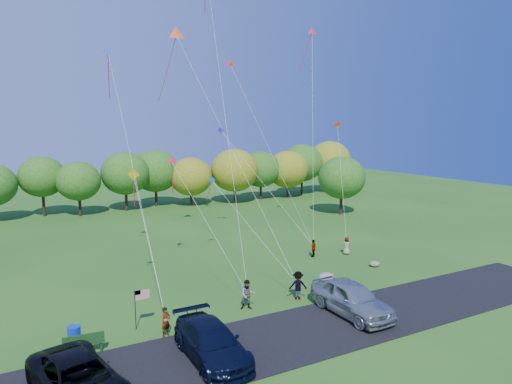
% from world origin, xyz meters
% --- Properties ---
extents(ground, '(140.00, 140.00, 0.00)m').
position_xyz_m(ground, '(0.00, 0.00, 0.00)').
color(ground, '#225317').
rests_on(ground, ground).
extents(asphalt_lane, '(44.00, 6.00, 0.06)m').
position_xyz_m(asphalt_lane, '(0.00, -4.00, 0.03)').
color(asphalt_lane, black).
rests_on(asphalt_lane, ground).
extents(treeline, '(75.53, 27.22, 8.36)m').
position_xyz_m(treeline, '(-1.40, 36.08, 4.77)').
color(treeline, '#331F12').
rests_on(treeline, ground).
extents(minivan_dark, '(4.06, 6.62, 1.71)m').
position_xyz_m(minivan_dark, '(-11.22, -4.75, 0.92)').
color(minivan_dark, black).
rests_on(minivan_dark, asphalt_lane).
extents(minivan_navy, '(2.40, 5.86, 1.70)m').
position_xyz_m(minivan_navy, '(-5.09, -4.32, 0.91)').
color(minivan_navy, black).
rests_on(minivan_navy, asphalt_lane).
extents(minivan_silver, '(2.43, 5.92, 2.01)m').
position_xyz_m(minivan_silver, '(4.38, -3.38, 1.06)').
color(minivan_silver, '#A4AAAF').
rests_on(minivan_silver, asphalt_lane).
extents(flyer_a, '(0.71, 0.63, 1.64)m').
position_xyz_m(flyer_a, '(-6.28, -0.80, 0.82)').
color(flyer_a, '#4C4C59').
rests_on(flyer_a, ground).
extents(flyer_b, '(1.12, 1.03, 1.87)m').
position_xyz_m(flyer_b, '(-0.69, 0.38, 0.93)').
color(flyer_b, '#4C4C59').
rests_on(flyer_b, ground).
extents(flyer_c, '(1.40, 1.16, 1.88)m').
position_xyz_m(flyer_c, '(2.96, 0.27, 0.94)').
color(flyer_c, '#4C4C59').
rests_on(flyer_c, ground).
extents(flyer_d, '(0.96, 0.82, 1.54)m').
position_xyz_m(flyer_d, '(9.57, 7.80, 0.77)').
color(flyer_d, '#4C4C59').
rests_on(flyer_d, ground).
extents(flyer_e, '(0.91, 0.87, 1.56)m').
position_xyz_m(flyer_e, '(12.63, 7.05, 0.78)').
color(flyer_e, '#4C4C59').
rests_on(flyer_e, ground).
extents(park_bench, '(1.99, 0.56, 1.10)m').
position_xyz_m(park_bench, '(-10.50, -0.81, 0.59)').
color(park_bench, '#174017').
rests_on(park_bench, ground).
extents(trash_barrel, '(0.66, 0.66, 0.99)m').
position_xyz_m(trash_barrel, '(-10.78, 0.53, 0.50)').
color(trash_barrel, '#0B2BB0').
rests_on(trash_barrel, ground).
extents(flag_assembly, '(0.85, 0.55, 2.28)m').
position_xyz_m(flag_assembly, '(-7.28, 0.77, 1.70)').
color(flag_assembly, black).
rests_on(flag_assembly, ground).
extents(boulder_near, '(1.26, 0.99, 0.63)m').
position_xyz_m(boulder_near, '(6.75, 2.20, 0.32)').
color(boulder_near, gray).
rests_on(boulder_near, ground).
extents(boulder_far, '(0.87, 0.72, 0.45)m').
position_xyz_m(boulder_far, '(12.33, 3.17, 0.23)').
color(boulder_far, slate).
rests_on(boulder_far, ground).
extents(kites_aloft, '(21.27, 12.71, 20.02)m').
position_xyz_m(kites_aloft, '(1.88, 13.12, 17.70)').
color(kites_aloft, red).
rests_on(kites_aloft, ground).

